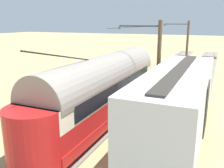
{
  "coord_description": "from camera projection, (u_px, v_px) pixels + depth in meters",
  "views": [
    {
      "loc": [
        -4.34,
        17.0,
        6.4
      ],
      "look_at": [
        2.48,
        1.48,
        2.12
      ],
      "focal_mm": 39.78,
      "sensor_mm": 36.0,
      "label": 1
    }
  ],
  "objects": [
    {
      "name": "boxcar_adjacent",
      "position": [
        178.0,
        102.0,
        13.37
      ],
      "size": [
        2.96,
        11.69,
        3.85
      ],
      "color": "silver",
      "rests_on": "ground"
    },
    {
      "name": "vintage_streetcar",
      "position": [
        104.0,
        87.0,
        16.25
      ],
      "size": [
        2.65,
        15.95,
        5.2
      ],
      "color": "red",
      "rests_on": "ground"
    },
    {
      "name": "ground_plane",
      "position": [
        151.0,
        111.0,
        18.35
      ],
      "size": [
        220.0,
        220.0,
        0.0
      ],
      "primitive_type": "plane",
      "color": "tan"
    },
    {
      "name": "track_streetcar_siding",
      "position": [
        186.0,
        113.0,
        17.66
      ],
      "size": [
        2.8,
        80.0,
        0.18
      ],
      "color": "slate",
      "rests_on": "ground"
    },
    {
      "name": "overhead_wire_run",
      "position": [
        151.0,
        26.0,
        24.8
      ],
      "size": [
        2.96,
        18.85,
        0.18
      ],
      "color": "black",
      "rests_on": "ground"
    },
    {
      "name": "catenary_pole_foreground",
      "position": [
        186.0,
        47.0,
        30.36
      ],
      "size": [
        3.16,
        0.28,
        6.51
      ],
      "color": "brown",
      "rests_on": "ground"
    },
    {
      "name": "track_adjacent_siding",
      "position": [
        121.0,
        104.0,
        19.57
      ],
      "size": [
        2.8,
        80.0,
        0.18
      ],
      "color": "slate",
      "rests_on": "ground"
    },
    {
      "name": "track_end_bumper",
      "position": [
        201.0,
        74.0,
        29.09
      ],
      "size": [
        1.8,
        0.6,
        0.8
      ],
      "primitive_type": "cube",
      "color": "#B2A519",
      "rests_on": "ground"
    },
    {
      "name": "catenary_pole_mid_near",
      "position": [
        157.0,
        66.0,
        17.17
      ],
      "size": [
        3.16,
        0.28,
        6.51
      ],
      "color": "brown",
      "rests_on": "ground"
    }
  ]
}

